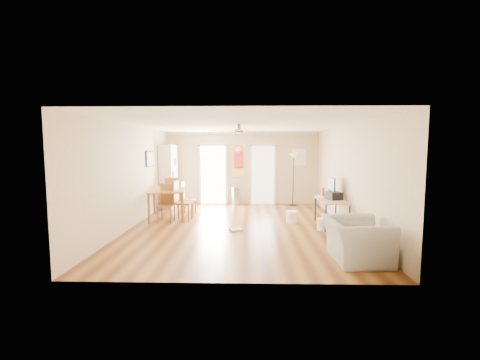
{
  "coord_description": "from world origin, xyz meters",
  "views": [
    {
      "loc": [
        0.22,
        -8.09,
        2.0
      ],
      "look_at": [
        0.0,
        0.6,
        1.15
      ],
      "focal_mm": 23.92,
      "sensor_mm": 36.0,
      "label": 1
    }
  ],
  "objects_px": {
    "armchair": "(356,240)",
    "wastebasket_b": "(322,224)",
    "printer": "(334,196)",
    "dining_chair_near": "(166,203)",
    "dining_chair_far": "(172,193)",
    "dining_table": "(167,203)",
    "wastebasket_a": "(292,217)",
    "torchiere_lamp": "(293,179)",
    "dining_chair_right_b": "(183,201)",
    "trash_can": "(236,196)",
    "dining_chair_right_a": "(188,198)",
    "bookshelf": "(169,176)",
    "computer_desk": "(331,213)"
  },
  "relations": [
    {
      "from": "bookshelf",
      "to": "dining_chair_far",
      "type": "distance_m",
      "value": 0.69
    },
    {
      "from": "dining_chair_right_a",
      "to": "dining_chair_near",
      "type": "xyz_separation_m",
      "value": [
        -0.42,
        -1.02,
        0.02
      ]
    },
    {
      "from": "dining_chair_right_b",
      "to": "dining_chair_far",
      "type": "height_order",
      "value": "dining_chair_right_b"
    },
    {
      "from": "dining_chair_right_a",
      "to": "trash_can",
      "type": "xyz_separation_m",
      "value": [
        1.39,
        1.72,
        -0.17
      ]
    },
    {
      "from": "dining_table",
      "to": "wastebasket_a",
      "type": "distance_m",
      "value": 3.63
    },
    {
      "from": "dining_table",
      "to": "trash_can",
      "type": "distance_m",
      "value": 2.88
    },
    {
      "from": "dining_chair_right_b",
      "to": "dining_chair_near",
      "type": "relative_size",
      "value": 1.07
    },
    {
      "from": "dining_chair_right_a",
      "to": "printer",
      "type": "distance_m",
      "value": 4.27
    },
    {
      "from": "dining_chair_near",
      "to": "printer",
      "type": "relative_size",
      "value": 2.71
    },
    {
      "from": "dining_chair_right_a",
      "to": "torchiere_lamp",
      "type": "bearing_deg",
      "value": -59.57
    },
    {
      "from": "bookshelf",
      "to": "torchiere_lamp",
      "type": "height_order",
      "value": "bookshelf"
    },
    {
      "from": "computer_desk",
      "to": "wastebasket_b",
      "type": "height_order",
      "value": "computer_desk"
    },
    {
      "from": "dining_chair_far",
      "to": "wastebasket_b",
      "type": "distance_m",
      "value": 5.18
    },
    {
      "from": "printer",
      "to": "armchair",
      "type": "distance_m",
      "value": 2.72
    },
    {
      "from": "printer",
      "to": "dining_chair_far",
      "type": "bearing_deg",
      "value": 138.58
    },
    {
      "from": "dining_table",
      "to": "dining_chair_right_a",
      "type": "relative_size",
      "value": 1.69
    },
    {
      "from": "torchiere_lamp",
      "to": "printer",
      "type": "distance_m",
      "value": 3.08
    },
    {
      "from": "dining_chair_right_a",
      "to": "computer_desk",
      "type": "relative_size",
      "value": 0.77
    },
    {
      "from": "bookshelf",
      "to": "wastebasket_b",
      "type": "relative_size",
      "value": 7.26
    },
    {
      "from": "dining_chair_near",
      "to": "wastebasket_a",
      "type": "bearing_deg",
      "value": 0.95
    },
    {
      "from": "dining_table",
      "to": "wastebasket_a",
      "type": "relative_size",
      "value": 5.01
    },
    {
      "from": "dining_chair_right_b",
      "to": "wastebasket_b",
      "type": "distance_m",
      "value": 3.82
    },
    {
      "from": "bookshelf",
      "to": "printer",
      "type": "height_order",
      "value": "bookshelf"
    },
    {
      "from": "printer",
      "to": "wastebasket_b",
      "type": "height_order",
      "value": "printer"
    },
    {
      "from": "computer_desk",
      "to": "wastebasket_a",
      "type": "distance_m",
      "value": 1.03
    },
    {
      "from": "torchiere_lamp",
      "to": "wastebasket_b",
      "type": "bearing_deg",
      "value": -86.12
    },
    {
      "from": "dining_chair_right_b",
      "to": "computer_desk",
      "type": "relative_size",
      "value": 0.85
    },
    {
      "from": "torchiere_lamp",
      "to": "dining_chair_right_b",
      "type": "bearing_deg",
      "value": -144.03
    },
    {
      "from": "computer_desk",
      "to": "bookshelf",
      "type": "bearing_deg",
      "value": 151.34
    },
    {
      "from": "dining_table",
      "to": "printer",
      "type": "bearing_deg",
      "value": -11.37
    },
    {
      "from": "armchair",
      "to": "dining_chair_far",
      "type": "bearing_deg",
      "value": 41.75
    },
    {
      "from": "dining_chair_far",
      "to": "armchair",
      "type": "xyz_separation_m",
      "value": [
        4.48,
        -4.88,
        -0.15
      ]
    },
    {
      "from": "trash_can",
      "to": "computer_desk",
      "type": "distance_m",
      "value": 4.04
    },
    {
      "from": "dining_chair_right_a",
      "to": "torchiere_lamp",
      "type": "xyz_separation_m",
      "value": [
        3.42,
        1.69,
        0.43
      ]
    },
    {
      "from": "trash_can",
      "to": "wastebasket_b",
      "type": "xyz_separation_m",
      "value": [
        2.26,
        -3.56,
        -0.18
      ]
    },
    {
      "from": "computer_desk",
      "to": "dining_chair_far",
      "type": "bearing_deg",
      "value": 154.16
    },
    {
      "from": "dining_chair_right_a",
      "to": "torchiere_lamp",
      "type": "relative_size",
      "value": 0.54
    },
    {
      "from": "dining_chair_right_a",
      "to": "wastebasket_a",
      "type": "xyz_separation_m",
      "value": [
        3.0,
        -1.11,
        -0.33
      ]
    },
    {
      "from": "dining_table",
      "to": "bookshelf",
      "type": "bearing_deg",
      "value": 102.25
    },
    {
      "from": "dining_chair_near",
      "to": "trash_can",
      "type": "xyz_separation_m",
      "value": [
        1.82,
        2.74,
        -0.19
      ]
    },
    {
      "from": "bookshelf",
      "to": "dining_chair_right_b",
      "type": "bearing_deg",
      "value": -77.67
    },
    {
      "from": "armchair",
      "to": "wastebasket_b",
      "type": "bearing_deg",
      "value": 1.74
    },
    {
      "from": "printer",
      "to": "armchair",
      "type": "xyz_separation_m",
      "value": [
        -0.3,
        -2.67,
        -0.41
      ]
    },
    {
      "from": "dining_table",
      "to": "wastebasket_b",
      "type": "height_order",
      "value": "dining_table"
    },
    {
      "from": "dining_chair_right_a",
      "to": "dining_chair_near",
      "type": "distance_m",
      "value": 1.1
    },
    {
      "from": "dining_table",
      "to": "dining_chair_right_b",
      "type": "bearing_deg",
      "value": -35.73
    },
    {
      "from": "wastebasket_b",
      "to": "dining_chair_far",
      "type": "bearing_deg",
      "value": 148.09
    },
    {
      "from": "wastebasket_a",
      "to": "trash_can",
      "type": "bearing_deg",
      "value": 119.59
    },
    {
      "from": "dining_table",
      "to": "dining_chair_far",
      "type": "bearing_deg",
      "value": 97.85
    },
    {
      "from": "dining_chair_near",
      "to": "dining_chair_far",
      "type": "distance_m",
      "value": 1.94
    }
  ]
}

